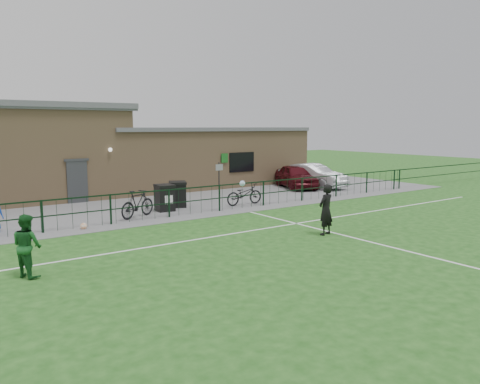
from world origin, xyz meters
TOP-DOWN VIEW (x-y plane):
  - ground at (0.00, 0.00)m, footprint 90.00×90.00m
  - paving_strip at (0.00, 13.50)m, footprint 34.00×13.00m
  - pitch_line_touch at (0.00, 7.80)m, footprint 28.00×0.10m
  - pitch_line_mid at (0.00, 4.00)m, footprint 28.00×0.10m
  - pitch_line_perp at (2.00, 0.00)m, footprint 0.10×16.00m
  - perimeter_fence at (0.00, 8.00)m, footprint 28.00×0.10m
  - wheelie_bin_left at (-0.03, 10.04)m, footprint 1.00×1.05m
  - wheelie_bin_right at (-0.99, 9.45)m, footprint 0.82×0.90m
  - sign_post at (2.24, 9.95)m, footprint 0.07×0.07m
  - car_maroon at (9.16, 11.94)m, footprint 3.11×4.52m
  - car_silver at (10.14, 11.48)m, footprint 2.15×4.60m
  - bicycle_d at (-2.61, 8.67)m, footprint 1.97×1.30m
  - bicycle_e at (2.87, 8.70)m, footprint 1.98×0.73m
  - goalkeeper_kick at (1.51, 2.05)m, footprint 1.85×3.49m
  - outfield_player at (-7.95, 3.07)m, footprint 0.87×0.96m
  - ball_ground at (-5.13, 7.77)m, footprint 0.25×0.25m
  - clubhouse at (-0.88, 16.50)m, footprint 24.25×5.40m

SIDE VIEW (x-z plane):
  - ground at x=0.00m, z-range 0.00..0.00m
  - pitch_line_touch at x=0.00m, z-range 0.00..0.01m
  - pitch_line_mid at x=0.00m, z-range 0.00..0.01m
  - pitch_line_perp at x=2.00m, z-range 0.00..0.01m
  - paving_strip at x=0.00m, z-range 0.00..0.02m
  - ball_ground at x=-5.13m, z-range 0.00..0.25m
  - bicycle_e at x=2.87m, z-range 0.02..1.05m
  - wheelie_bin_right at x=-0.99m, z-range 0.02..1.12m
  - wheelie_bin_left at x=-0.03m, z-range 0.02..1.13m
  - bicycle_d at x=-2.61m, z-range 0.02..1.17m
  - perimeter_fence at x=0.00m, z-range 0.00..1.20m
  - car_maroon at x=9.16m, z-range 0.02..1.45m
  - car_silver at x=10.14m, z-range 0.02..1.48m
  - outfield_player at x=-7.95m, z-range 0.00..1.61m
  - goalkeeper_kick at x=1.51m, z-range 0.01..1.81m
  - sign_post at x=2.24m, z-range 0.02..2.02m
  - clubhouse at x=-0.88m, z-range -0.26..4.70m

